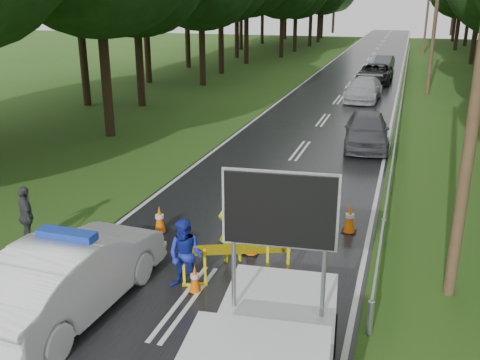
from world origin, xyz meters
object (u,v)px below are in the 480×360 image
at_px(barrier, 236,254).
at_px(police_sedan, 71,275).
at_px(civilian, 186,255).
at_px(queue_car_second, 364,89).
at_px(queue_car_fourth, 384,63).
at_px(officer, 232,227).
at_px(queue_car_first, 367,130).
at_px(queue_car_third, 375,74).

bearing_deg(barrier, police_sedan, -167.38).
relative_size(barrier, civilian, 1.37).
height_order(queue_car_second, queue_car_fourth, queue_car_second).
distance_m(officer, queue_car_fourth, 36.81).
xyz_separation_m(officer, civilian, (-0.55, -1.50, -0.10)).
relative_size(police_sedan, officer, 2.70).
xyz_separation_m(police_sedan, queue_car_first, (4.51, 14.30, -0.05)).
distance_m(police_sedan, civilian, 2.32).
bearing_deg(queue_car_fourth, civilian, -87.52).
xyz_separation_m(police_sedan, queue_car_second, (3.45, 25.21, -0.11)).
height_order(civilian, queue_car_fourth, civilian).
xyz_separation_m(queue_car_first, queue_car_second, (-1.06, 10.92, -0.07)).
distance_m(police_sedan, queue_car_third, 32.55).
xyz_separation_m(queue_car_second, queue_car_third, (0.16, 7.13, 0.02)).
bearing_deg(queue_car_second, officer, -89.55).
distance_m(queue_car_first, queue_car_third, 18.07).
relative_size(police_sedan, queue_car_fourth, 1.25).
bearing_deg(queue_car_third, barrier, -89.96).
distance_m(barrier, officer, 1.09).
bearing_deg(civilian, queue_car_second, 89.25).
bearing_deg(officer, police_sedan, 19.94).
height_order(queue_car_first, queue_car_fourth, queue_car_first).
relative_size(queue_car_first, queue_car_fourth, 1.13).
height_order(officer, queue_car_third, officer).
height_order(civilian, queue_car_first, civilian).
relative_size(police_sedan, queue_car_second, 1.04).
relative_size(police_sedan, civilian, 3.03).
height_order(police_sedan, queue_car_fourth, police_sedan).
height_order(queue_car_first, queue_car_third, queue_car_first).
bearing_deg(queue_car_second, queue_car_first, -81.22).
height_order(barrier, officer, officer).
bearing_deg(officer, queue_car_third, -123.47).
distance_m(barrier, civilian, 1.09).
relative_size(officer, civilian, 1.12).
bearing_deg(barrier, officer, 90.36).
bearing_deg(civilian, officer, 73.02).
distance_m(queue_car_third, queue_car_fourth, 7.37).
height_order(queue_car_third, queue_car_fourth, queue_car_third).
relative_size(police_sedan, queue_car_first, 1.11).
height_order(officer, queue_car_fourth, officer).
xyz_separation_m(barrier, queue_car_first, (1.73, 12.37, 0.01)).
relative_size(police_sedan, barrier, 2.22).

